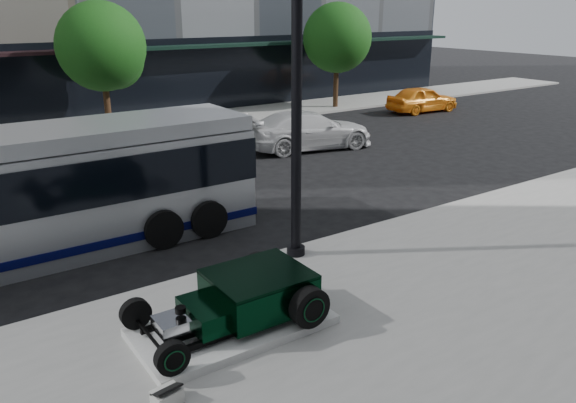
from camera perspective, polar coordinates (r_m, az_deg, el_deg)
ground at (r=14.74m, az=-5.90°, el=-2.90°), size 120.00×120.00×0.00m
sidewalk_far at (r=27.41m, az=-20.21°, el=6.48°), size 70.00×4.00×0.12m
street_trees at (r=26.32m, az=-18.15°, el=14.43°), size 29.80×3.80×5.70m
display_plinth at (r=10.17m, az=-5.65°, el=-12.44°), size 3.40×1.80×0.15m
hot_rod at (r=10.05m, az=-4.06°, el=-9.47°), size 3.22×2.00×0.81m
info_plaque at (r=8.66m, az=-12.19°, el=-18.72°), size 0.44×0.35×0.31m
lamppost at (r=11.97m, az=0.87°, el=10.14°), size 0.42×0.42×7.60m
white_sedan at (r=23.06m, az=2.13°, el=7.26°), size 5.64×3.15×1.54m
yellow_taxi at (r=32.40m, az=13.48°, el=10.09°), size 4.29×2.00×1.42m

